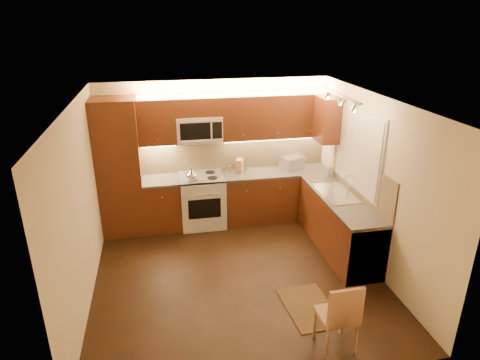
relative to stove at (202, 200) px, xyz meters
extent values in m
cube|color=black|center=(0.30, -1.68, -0.46)|extent=(4.00, 4.00, 0.01)
cube|color=beige|center=(0.30, -1.68, 2.04)|extent=(4.00, 4.00, 0.01)
cube|color=beige|center=(0.30, 0.32, 0.79)|extent=(4.00, 0.01, 2.50)
cube|color=beige|center=(0.30, -3.67, 0.79)|extent=(4.00, 0.01, 2.50)
cube|color=beige|center=(-1.70, -1.68, 0.79)|extent=(0.01, 4.00, 2.50)
cube|color=beige|center=(2.30, -1.68, 0.79)|extent=(0.01, 4.00, 2.50)
cube|color=#4B1C10|center=(-1.35, 0.02, 0.69)|extent=(0.70, 0.60, 2.30)
cube|color=#4B1C10|center=(-0.69, 0.02, -0.03)|extent=(0.62, 0.60, 0.86)
cube|color=#322F2D|center=(-0.69, 0.02, 0.42)|extent=(0.62, 0.60, 0.04)
cube|color=#4B1C10|center=(1.34, 0.02, -0.03)|extent=(1.92, 0.60, 0.86)
cube|color=#322F2D|center=(1.34, 0.02, 0.42)|extent=(1.92, 0.60, 0.04)
cube|color=#4B1C10|center=(2.00, -1.28, -0.03)|extent=(0.60, 2.00, 0.86)
cube|color=#322F2D|center=(2.00, -1.28, 0.42)|extent=(0.60, 2.00, 0.04)
cube|color=silver|center=(2.00, -1.98, -0.03)|extent=(0.58, 0.60, 0.84)
cube|color=tan|center=(0.65, 0.31, 0.74)|extent=(3.30, 0.02, 0.60)
cube|color=tan|center=(2.29, -1.28, 0.74)|extent=(0.02, 2.00, 0.60)
cube|color=#4B1C10|center=(-0.69, 0.15, 1.42)|extent=(0.62, 0.35, 0.75)
cube|color=#4B1C10|center=(1.34, 0.15, 1.42)|extent=(1.92, 0.35, 0.75)
cube|color=#4B1C10|center=(0.00, 0.15, 1.63)|extent=(0.76, 0.35, 0.31)
cube|color=#4B1C10|center=(2.12, -0.28, 1.42)|extent=(0.35, 0.50, 0.75)
cube|color=silver|center=(2.29, -1.12, 1.14)|extent=(0.03, 1.44, 1.24)
cube|color=silver|center=(2.27, -1.12, 1.14)|extent=(0.02, 1.36, 1.16)
cube|color=silver|center=(1.85, -1.27, 2.00)|extent=(0.04, 1.20, 0.03)
cube|color=silver|center=(1.65, 0.10, 0.56)|extent=(0.47, 0.43, 0.23)
cube|color=#AB754D|center=(0.69, 0.11, 0.56)|extent=(0.17, 0.20, 0.24)
cylinder|color=silver|center=(0.44, 0.23, 0.49)|extent=(0.05, 0.05, 0.10)
cylinder|color=brown|center=(0.68, 0.26, 0.49)|extent=(0.05, 0.05, 0.10)
cylinder|color=silver|center=(0.82, 0.16, 0.49)|extent=(0.04, 0.04, 0.09)
cylinder|color=olive|center=(0.53, 0.19, 0.49)|extent=(0.05, 0.05, 0.11)
imported|color=#AFB0B3|center=(2.21, -0.34, 0.54)|extent=(0.10, 0.11, 0.20)
cube|color=black|center=(1.07, -2.58, -0.45)|extent=(0.65, 0.93, 0.01)
camera|label=1|loc=(-0.66, -6.68, 3.05)|focal=31.20mm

